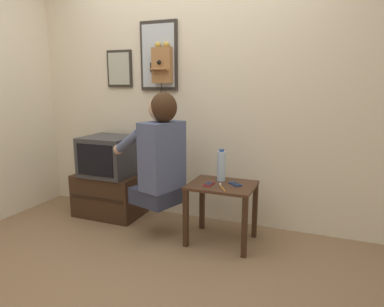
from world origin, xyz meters
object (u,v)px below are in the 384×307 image
object	(u,v)px
television	(109,156)
framed_picture	(120,69)
person	(160,152)
toothbrush	(222,187)
water_bottle	(221,166)
wall_phone_antique	(163,65)
cell_phone_held	(209,184)
wall_mirror	(159,56)
cell_phone_spare	(235,184)

from	to	relation	value
television	framed_picture	size ratio (longest dim) A/B	1.31
person	framed_picture	bearing A→B (deg)	71.08
toothbrush	water_bottle	bearing A→B (deg)	76.72
wall_phone_antique	framed_picture	xyz separation A→B (m)	(-0.51, 0.04, -0.03)
cell_phone_held	toothbrush	world-z (taller)	toothbrush
wall_phone_antique	water_bottle	xyz separation A→B (m)	(0.69, -0.29, -0.86)
television	framed_picture	world-z (taller)	framed_picture
person	wall_mirror	size ratio (longest dim) A/B	1.46
wall_phone_antique	wall_mirror	world-z (taller)	wall_mirror
wall_mirror	cell_phone_spare	world-z (taller)	wall_mirror
cell_phone_held	person	bearing A→B (deg)	-171.67
water_bottle	cell_phone_held	bearing A→B (deg)	-110.46
cell_phone_spare	toothbrush	world-z (taller)	toothbrush
television	cell_phone_held	world-z (taller)	television
framed_picture	wall_mirror	distance (m)	0.47
framed_picture	water_bottle	distance (m)	1.50
television	cell_phone_spare	world-z (taller)	television
cell_phone_spare	wall_mirror	bearing A→B (deg)	110.68
toothbrush	cell_phone_spare	bearing A→B (deg)	28.31
wall_phone_antique	cell_phone_spare	world-z (taller)	wall_phone_antique
person	cell_phone_spare	xyz separation A→B (m)	(0.63, 0.12, -0.24)
television	person	bearing A→B (deg)	-19.72
television	wall_phone_antique	xyz separation A→B (m)	(0.49, 0.24, 0.88)
framed_picture	water_bottle	size ratio (longest dim) A/B	1.34
wall_mirror	toothbrush	size ratio (longest dim) A/B	4.58
wall_phone_antique	television	bearing A→B (deg)	-154.47
toothbrush	cell_phone_held	bearing A→B (deg)	124.76
toothbrush	person	bearing A→B (deg)	146.70
water_bottle	toothbrush	size ratio (longest dim) A/B	1.93
wall_phone_antique	cell_phone_held	size ratio (longest dim) A/B	5.98
person	toothbrush	world-z (taller)	person
television	cell_phone_held	xyz separation A→B (m)	(1.12, -0.21, -0.11)
framed_picture	cell_phone_spare	distance (m)	1.70
cell_phone_held	water_bottle	size ratio (longest dim) A/B	0.46
television	wall_mirror	size ratio (longest dim) A/B	0.74
television	framed_picture	xyz separation A→B (m)	(-0.02, 0.28, 0.85)
person	cell_phone_spare	world-z (taller)	person
person	toothbrush	distance (m)	0.60
wall_mirror	water_bottle	size ratio (longest dim) A/B	2.37
television	framed_picture	bearing A→B (deg)	94.02
wall_mirror	cell_phone_spare	bearing A→B (deg)	-24.56
television	framed_picture	distance (m)	0.89
wall_phone_antique	wall_mirror	distance (m)	0.11
person	wall_mirror	world-z (taller)	wall_mirror
wall_mirror	water_bottle	xyz separation A→B (m)	(0.75, -0.33, -0.94)
person	cell_phone_held	size ratio (longest dim) A/B	7.54
wall_phone_antique	cell_phone_held	world-z (taller)	wall_phone_antique
wall_phone_antique	wall_mirror	bearing A→B (deg)	145.47
television	water_bottle	bearing A→B (deg)	-2.63
wall_mirror	cell_phone_spare	size ratio (longest dim) A/B	5.00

